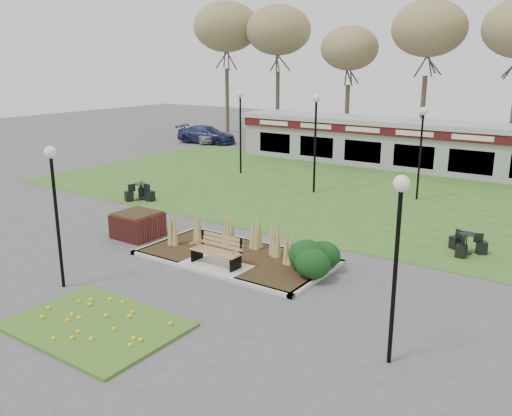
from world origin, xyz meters
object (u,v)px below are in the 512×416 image
Objects in this scene: bistro_set_c at (466,246)px; car_black at (274,128)px; lamp_post_near_left at (54,186)px; car_silver at (202,135)px; car_blue at (206,134)px; park_bench at (218,250)px; lamp_post_near_right at (398,229)px; food_pavilion at (422,145)px; brick_planter at (138,225)px; bistro_set_a at (141,194)px; lamp_post_far_left at (240,114)px; lamp_post_mid_right at (422,133)px; lamp_post_mid_left at (316,121)px.

car_black reaches higher than bistro_set_c.
lamp_post_near_left is 0.82× the size of car_black.
car_blue is (0.51, 0.00, 0.07)m from car_silver.
lamp_post_near_right reaches higher than park_bench.
lamp_post_near_right is at bearing -73.34° from food_pavilion.
brick_planter is 0.31× the size of car_blue.
bistro_set_a is at bearing -160.48° from car_blue.
lamp_post_far_left is 16.02m from car_black.
lamp_post_near_right is 0.96× the size of lamp_post_mid_right.
car_black reaches higher than car_blue.
park_bench is at bearing 53.67° from lamp_post_near_left.
lamp_post_near_left is 28.79m from car_blue.
lamp_post_mid_left is at bearing -133.79° from car_blue.
lamp_post_mid_right is 13.41m from bistro_set_a.
park_bench is at bearing -56.56° from lamp_post_far_left.
lamp_post_mid_left reaches higher than food_pavilion.
car_silver is at bearing 170.34° from car_black.
lamp_post_far_left is (-8.27, -7.19, 1.98)m from food_pavilion.
bistro_set_c is (6.15, -13.89, -1.22)m from food_pavilion.
car_silver reaches higher than brick_planter.
park_bench is 0.07× the size of food_pavilion.
brick_planter is at bearing -122.88° from car_silver.
lamp_post_near_right is at bearing -15.43° from brick_planter.
car_blue is (-23.85, 14.92, 0.44)m from bistro_set_c.
bistro_set_c is at bearing -58.93° from lamp_post_mid_right.
lamp_post_mid_right is 0.90× the size of car_blue.
brick_planter is at bearing -44.60° from bistro_set_a.
lamp_post_near_left is (-2.76, -3.75, 2.42)m from park_bench.
lamp_post_near_right reaches higher than brick_planter.
lamp_post_near_left is 17.18m from lamp_post_far_left.
lamp_post_mid_right reaches higher than bistro_set_a.
lamp_post_mid_left is 1.31× the size of car_silver.
car_blue is (-14.94, 24.50, -2.31)m from lamp_post_near_left.
lamp_post_near_left reaches higher than bistro_set_a.
lamp_post_far_left is (-8.27, 12.52, 2.87)m from park_bench.
lamp_post_mid_left is 10.40m from bistro_set_c.
food_pavilion is at bearing -70.75° from car_silver.
food_pavilion is 5.97× the size of lamp_post_near_left.
car_blue is at bearing -67.49° from car_silver.
brick_planter is 11.68m from lamp_post_near_right.
car_black reaches higher than park_bench.
car_black is (-10.75, 26.00, 0.35)m from brick_planter.
lamp_post_mid_left is (0.34, 14.46, 0.54)m from lamp_post_near_left.
lamp_post_near_left is 3.12× the size of bistro_set_c.
park_bench is 1.18× the size of bistro_set_a.
bistro_set_c is at bearing -98.98° from car_silver.
lamp_post_far_left is at bearing 108.20° from brick_planter.
brick_planter is 19.49m from food_pavilion.
park_bench reaches higher than bistro_set_a.
lamp_post_mid_right is at bearing 72.47° from lamp_post_near_left.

